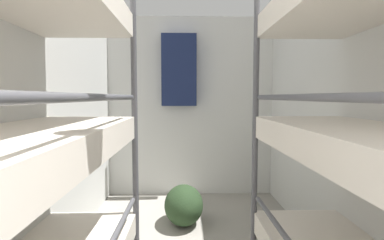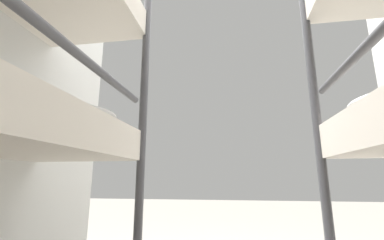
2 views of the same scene
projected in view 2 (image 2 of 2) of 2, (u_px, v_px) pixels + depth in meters
The scene contains 0 objects.
Camera 2 is at (-0.04, 1.86, 0.91)m, focal length 24.00 mm.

